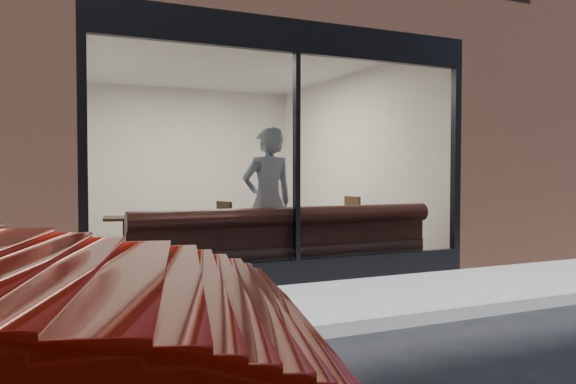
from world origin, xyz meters
name	(u,v)px	position (x,y,z in m)	size (l,w,h in m)	color
ground	(394,326)	(0.00, 0.00, 0.00)	(120.00, 120.00, 0.00)	black
sidewalk_near	(339,302)	(0.00, 1.00, 0.01)	(40.00, 2.00, 0.01)	gray
kerb_near	(398,321)	(0.00, -0.05, 0.06)	(40.00, 0.10, 0.12)	gray
host_building_pier_right	(332,163)	(3.75, 8.00, 1.60)	(2.50, 12.00, 3.20)	brown
host_building_backfill	(154,164)	(0.00, 11.00, 1.60)	(5.00, 6.00, 3.20)	brown
cafe_floor	(223,251)	(0.00, 5.00, 0.02)	(6.00, 6.00, 0.00)	#2D2D30
cafe_ceiling	(222,64)	(0.00, 5.00, 3.19)	(6.00, 6.00, 0.00)	white
cafe_wall_back	(181,162)	(0.00, 7.99, 1.60)	(5.00, 5.00, 0.00)	silver
cafe_wall_left	(64,157)	(-2.49, 5.00, 1.60)	(6.00, 6.00, 0.00)	silver
cafe_wall_right	(350,160)	(2.49, 5.00, 1.60)	(6.00, 6.00, 0.00)	silver
storefront_kick	(297,272)	(0.00, 2.05, 0.15)	(5.00, 0.10, 0.30)	black
storefront_header	(297,37)	(0.00, 2.05, 3.00)	(5.00, 0.10, 0.40)	black
storefront_mullion	(297,157)	(0.00, 2.05, 1.55)	(0.06, 0.10, 2.50)	black
storefront_glass	(298,157)	(0.00, 2.02, 1.55)	(4.80, 4.80, 0.00)	white
banquette	(283,261)	(0.00, 2.45, 0.23)	(4.00, 0.55, 0.45)	black
person	(268,202)	(-0.12, 2.69, 0.98)	(0.72, 0.47, 1.96)	#93A9C0
cafe_table_left	(125,218)	(-1.78, 3.77, 0.74)	(0.58, 0.58, 0.04)	#2F2012
cafe_table_right	(303,214)	(0.79, 3.49, 0.74)	(0.61, 0.61, 0.04)	#2F2012
cafe_chair_left	(213,252)	(-0.61, 3.55, 0.24)	(0.37, 0.37, 0.04)	#2F2012
cafe_chair_right	(344,238)	(1.94, 4.27, 0.24)	(0.40, 0.40, 0.04)	#2F2012
wall_poster	(69,163)	(-2.45, 4.68, 1.50)	(0.02, 0.67, 0.89)	white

